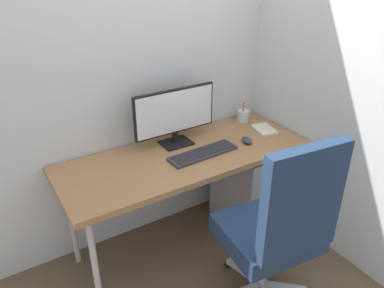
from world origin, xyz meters
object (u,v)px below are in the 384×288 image
(filing_cabinet, at_px, (250,184))
(notebook, at_px, (264,130))
(pen_holder, at_px, (243,116))
(keyboard, at_px, (203,153))
(monitor, at_px, (175,114))
(office_chair, at_px, (279,225))
(mouse, at_px, (247,140))

(filing_cabinet, height_order, notebook, notebook)
(filing_cabinet, relative_size, pen_holder, 3.84)
(filing_cabinet, xyz_separation_m, keyboard, (-0.46, -0.03, 0.42))
(filing_cabinet, xyz_separation_m, notebook, (0.13, 0.03, 0.42))
(monitor, bearing_deg, filing_cabinet, -21.53)
(monitor, xyz_separation_m, pen_holder, (0.63, 0.04, -0.17))
(monitor, bearing_deg, notebook, -14.85)
(office_chair, height_order, filing_cabinet, office_chair)
(keyboard, bearing_deg, mouse, -2.89)
(office_chair, relative_size, filing_cabinet, 1.74)
(filing_cabinet, relative_size, keyboard, 1.36)
(mouse, xyz_separation_m, pen_holder, (0.21, 0.30, 0.03))
(pen_holder, bearing_deg, mouse, -124.62)
(monitor, relative_size, pen_holder, 3.46)
(filing_cabinet, height_order, pen_holder, pen_holder)
(filing_cabinet, height_order, monitor, monitor)
(filing_cabinet, distance_m, pen_holder, 0.53)
(mouse, height_order, notebook, mouse)
(monitor, relative_size, keyboard, 1.23)
(pen_holder, bearing_deg, keyboard, -153.23)
(office_chair, distance_m, mouse, 0.74)
(filing_cabinet, xyz_separation_m, pen_holder, (0.10, 0.25, 0.46))
(keyboard, bearing_deg, pen_holder, 26.77)
(filing_cabinet, height_order, mouse, mouse)
(monitor, bearing_deg, keyboard, -73.75)
(filing_cabinet, relative_size, monitor, 1.11)
(office_chair, bearing_deg, monitor, 97.61)
(pen_holder, distance_m, notebook, 0.22)
(pen_holder, bearing_deg, notebook, -82.19)
(office_chair, distance_m, monitor, 0.99)
(office_chair, relative_size, mouse, 11.55)
(keyboard, distance_m, mouse, 0.35)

